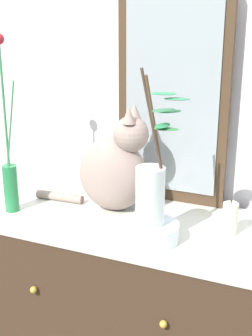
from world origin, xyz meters
TOP-DOWN VIEW (x-y plane):
  - wall_back at (0.00, 0.31)m, footprint 4.40×0.08m
  - sideboard at (0.00, -0.00)m, footprint 1.03×0.49m
  - mirror_leaning at (0.08, 0.22)m, footprint 0.40×0.03m
  - cat_sitting at (-0.07, 0.05)m, footprint 0.43×0.18m
  - vase_slim_green at (-0.39, -0.10)m, footprint 0.07×0.05m
  - bowl_porcelain at (0.13, -0.12)m, footprint 0.18×0.18m
  - vase_glass_clear at (0.14, -0.12)m, footprint 0.17×0.14m
  - candle_pillar at (0.35, 0.02)m, footprint 0.05×0.05m

SIDE VIEW (x-z plane):
  - sideboard at x=0.00m, z-range 0.00..0.91m
  - bowl_porcelain at x=0.13m, z-range 0.90..0.96m
  - candle_pillar at x=0.35m, z-range 0.90..1.01m
  - vase_slim_green at x=-0.39m, z-range 0.75..1.36m
  - cat_sitting at x=-0.07m, z-range 0.87..1.25m
  - vase_glass_clear at x=0.14m, z-range 0.83..1.31m
  - mirror_leaning at x=0.08m, z-range 0.90..1.66m
  - wall_back at x=0.00m, z-range 0.00..2.60m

